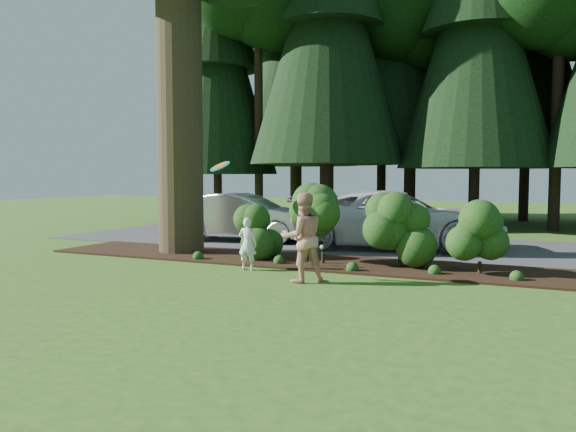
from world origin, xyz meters
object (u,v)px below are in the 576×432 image
(car_white_suv, at_px, (397,219))
(car_dark_suv, at_px, (356,216))
(adult, at_px, (303,237))
(car_silver_wagon, at_px, (245,217))
(child, at_px, (248,244))
(frisbee, at_px, (220,166))

(car_white_suv, xyz_separation_m, car_dark_suv, (-2.25, 3.07, -0.15))
(adult, bearing_deg, car_silver_wagon, -92.29)
(car_white_suv, distance_m, car_dark_suv, 3.81)
(car_silver_wagon, relative_size, child, 3.89)
(car_silver_wagon, height_order, frisbee, frisbee)
(car_white_suv, xyz_separation_m, child, (-2.23, -5.13, -0.27))
(car_dark_suv, bearing_deg, frisbee, 173.67)
(car_dark_suv, distance_m, child, 8.20)
(car_white_suv, relative_size, child, 5.03)
(car_dark_suv, relative_size, adult, 2.62)
(frisbee, bearing_deg, adult, -21.59)
(car_silver_wagon, distance_m, car_dark_suv, 4.31)
(car_white_suv, distance_m, frisbee, 5.99)
(car_white_suv, distance_m, child, 5.60)
(car_silver_wagon, height_order, child, car_silver_wagon)
(car_dark_suv, height_order, adult, adult)
(car_silver_wagon, relative_size, adult, 2.59)
(adult, relative_size, frisbee, 3.40)
(child, relative_size, frisbee, 2.27)
(car_white_suv, distance_m, adult, 5.95)
(car_dark_suv, bearing_deg, adult, -169.61)
(adult, bearing_deg, car_dark_suv, -119.68)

